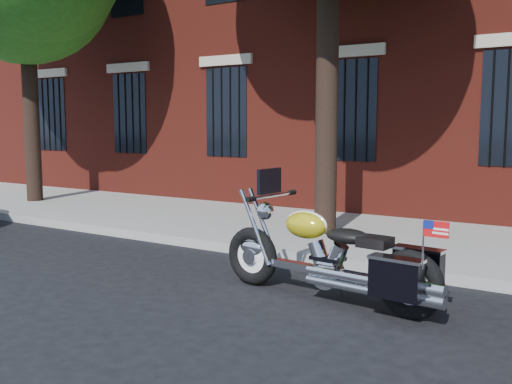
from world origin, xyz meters
The scene contains 4 objects.
ground centered at (0.00, 0.00, 0.00)m, with size 120.00×120.00×0.00m, color black.
curb centered at (0.00, 1.38, 0.07)m, with size 40.00×0.16×0.15m, color gray.
sidewalk centered at (0.00, 3.26, 0.07)m, with size 40.00×3.60×0.15m, color gray.
motorcycle centered at (2.01, -0.06, 0.48)m, with size 2.77×0.95×1.42m.
Camera 1 is at (4.48, -5.58, 1.92)m, focal length 40.00 mm.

